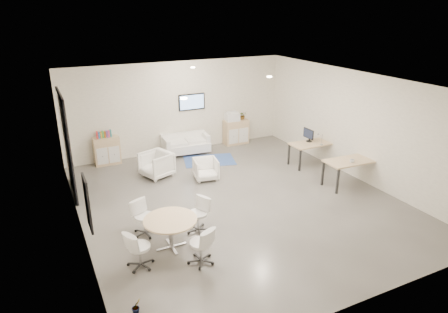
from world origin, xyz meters
The scene contains 21 objects.
room_shell centered at (0.00, 0.00, 1.60)m, with size 9.60×10.60×4.80m.
glass_door centered at (-3.95, 2.51, 1.50)m, with size 0.09×1.90×2.85m.
artwork centered at (-3.97, -1.60, 1.55)m, with size 0.05×0.54×1.04m.
wall_tv centered at (0.50, 4.46, 1.75)m, with size 0.98×0.06×0.58m.
ceiling_spots centered at (-0.20, 0.83, 3.18)m, with size 3.14×4.14×0.03m.
sideboard_left centered at (-2.63, 4.26, 0.46)m, with size 0.82×0.43×0.93m.
sideboard_right centered at (2.18, 4.25, 0.46)m, with size 0.93×0.45×0.93m.
books centered at (-2.67, 4.26, 1.04)m, with size 0.48×0.14×0.22m.
printer centered at (2.02, 4.25, 1.09)m, with size 0.52×0.45×0.34m.
loveseat centered at (0.07, 4.09, 0.33)m, with size 1.69×0.94×0.61m.
blue_rug centered at (0.53, 3.05, 0.01)m, with size 1.69×1.13×0.01m, color navy.
armchair_left centered at (-1.47, 2.54, 0.43)m, with size 0.83×0.78×0.86m, color white.
armchair_right centered at (-0.19, 1.68, 0.35)m, with size 0.69×0.64×0.71m, color white.
desk_rear centered at (3.43, 1.27, 0.68)m, with size 1.45×0.73×0.75m.
desk_front centered at (3.40, -0.54, 0.70)m, with size 1.53×0.82×0.78m.
monitor centered at (3.39, 1.42, 0.99)m, with size 0.20×0.50×0.44m.
round_table centered at (-2.34, -1.38, 0.62)m, with size 1.15×1.15×0.70m.
meeting_chairs centered at (-2.34, -1.38, 0.41)m, with size 2.34×2.34×0.82m.
plant_cabinet centered at (2.47, 4.25, 1.05)m, with size 0.28×0.31×0.24m, color #3F7F3F.
plant_floor centered at (-3.54, -3.04, 0.07)m, with size 0.17×0.31×0.14m, color #3F7F3F.
cup centered at (3.30, -0.71, 0.84)m, with size 0.13×0.10×0.13m, color white.
Camera 1 is at (-4.58, -8.59, 4.95)m, focal length 32.00 mm.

